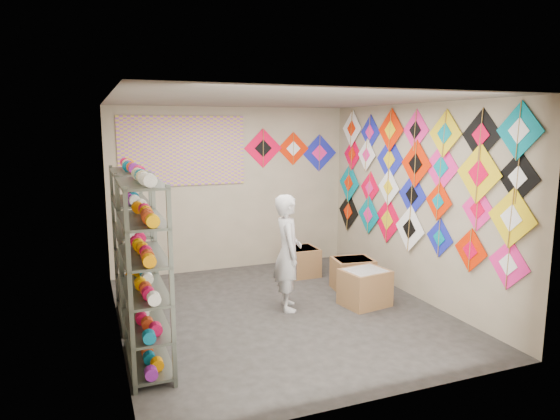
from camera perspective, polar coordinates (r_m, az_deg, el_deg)
name	(u,v)px	position (r m, az deg, el deg)	size (l,w,h in m)	color
ground	(281,313)	(6.62, 0.14, -11.64)	(4.50, 4.50, 0.00)	#292624
room_walls	(281,187)	(6.21, 0.15, 2.65)	(4.50, 4.50, 4.50)	tan
shelf_rack_front	(145,275)	(5.12, -15.21, -7.18)	(0.40, 1.10, 1.90)	#4C5147
shelf_rack_back	(133,246)	(6.37, -16.50, -3.93)	(0.40, 1.10, 1.90)	#4C5147
string_spools	(138,250)	(5.72, -15.97, -4.46)	(0.12, 2.36, 0.12)	#E40D49
kite_wall_display	(413,180)	(7.19, 14.93, 3.29)	(0.06, 4.26, 2.08)	#FF2188
back_wall_kites	(292,150)	(8.65, 1.36, 6.86)	(1.71, 0.02, 0.76)	#F40032
poster	(183,151)	(8.11, -11.03, 6.64)	(2.00, 0.01, 1.10)	#9550AE
shopkeeper	(288,252)	(6.53, 0.90, -4.87)	(0.49, 0.63, 1.53)	silver
carton_a	(365,288)	(6.89, 9.67, -8.73)	(0.59, 0.49, 0.49)	#9C6B44
carton_b	(353,274)	(7.51, 8.32, -7.26)	(0.57, 0.46, 0.46)	#9C6B44
carton_c	(302,261)	(8.12, 2.51, -5.89)	(0.47, 0.52, 0.45)	#9C6B44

